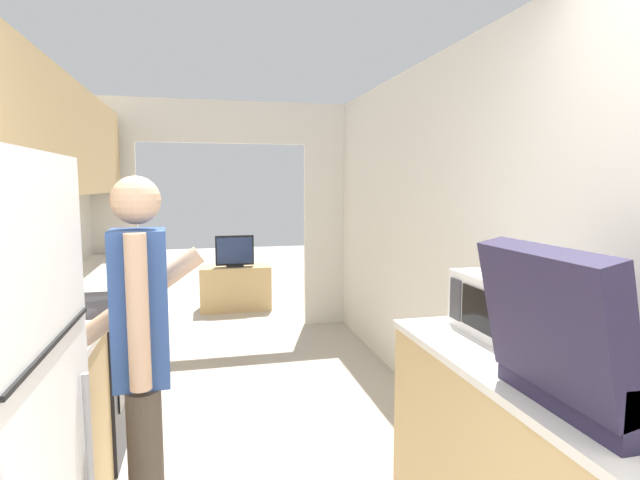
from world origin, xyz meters
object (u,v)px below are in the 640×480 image
object	(u,v)px
tv_cabinet	(235,288)
television	(235,251)
person	(143,367)
range_oven	(69,379)
suitcase	(590,357)
microwave	(506,305)

from	to	relation	value
tv_cabinet	television	xyz separation A→B (m)	(0.00, -0.04, 0.48)
person	tv_cabinet	size ratio (longest dim) A/B	1.85
range_oven	tv_cabinet	xyz separation A→B (m)	(1.19, 3.27, -0.18)
suitcase	microwave	bearing A→B (deg)	75.38
person	tv_cabinet	distance (m)	4.46
microwave	television	world-z (taller)	microwave
suitcase	television	size ratio (longest dim) A/B	1.23
range_oven	television	bearing A→B (deg)	69.69
suitcase	television	xyz separation A→B (m)	(-0.80, 5.07, -0.31)
suitcase	microwave	xyz separation A→B (m)	(0.19, 0.74, -0.02)
suitcase	range_oven	bearing A→B (deg)	137.35
range_oven	microwave	bearing A→B (deg)	-26.57
suitcase	microwave	distance (m)	0.77
person	microwave	xyz separation A→B (m)	(1.64, 0.01, 0.16)
tv_cabinet	suitcase	bearing A→B (deg)	-81.06
microwave	tv_cabinet	xyz separation A→B (m)	(-1.00, 4.36, -0.76)
person	television	xyz separation A→B (m)	(0.64, 4.33, -0.13)
range_oven	person	xyz separation A→B (m)	(0.55, -1.10, 0.43)
range_oven	suitcase	xyz separation A→B (m)	(2.00, -1.84, 0.61)
television	suitcase	bearing A→B (deg)	-80.98
person	range_oven	bearing A→B (deg)	23.20
range_oven	suitcase	bearing A→B (deg)	-42.65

